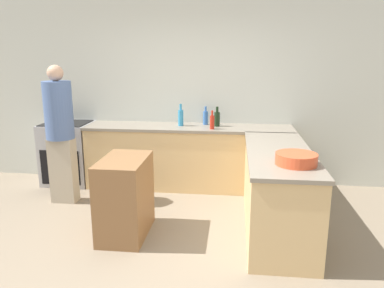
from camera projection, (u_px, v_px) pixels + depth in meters
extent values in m
plane|color=gray|center=(165.00, 254.00, 3.70)|extent=(14.00, 14.00, 0.00)
cube|color=silver|center=(191.00, 93.00, 5.57)|extent=(8.00, 0.06, 2.70)
cube|color=#D6B27A|center=(189.00, 158.00, 5.47)|extent=(2.94, 0.61, 0.87)
cube|color=gray|center=(189.00, 128.00, 5.36)|extent=(2.97, 0.64, 0.04)
cube|color=#D6B27A|center=(277.00, 192.00, 4.13)|extent=(0.66, 1.90, 0.87)
cube|color=gray|center=(279.00, 152.00, 4.03)|extent=(0.69, 1.93, 0.04)
cube|color=#ADADB2|center=(69.00, 153.00, 5.67)|extent=(0.70, 0.61, 0.91)
cube|color=black|center=(60.00, 168.00, 5.40)|extent=(0.59, 0.01, 0.51)
cube|color=black|center=(66.00, 123.00, 5.56)|extent=(0.64, 0.56, 0.01)
cube|color=brown|center=(125.00, 197.00, 4.02)|extent=(0.47, 0.77, 0.86)
cylinder|color=#DB512D|center=(296.00, 159.00, 3.51)|extent=(0.39, 0.39, 0.11)
cylinder|color=red|center=(212.00, 122.00, 5.13)|extent=(0.06, 0.06, 0.19)
cylinder|color=red|center=(212.00, 113.00, 5.10)|extent=(0.03, 0.03, 0.07)
cylinder|color=#338CBF|center=(181.00, 118.00, 5.36)|extent=(0.08, 0.08, 0.23)
cylinder|color=#338CBF|center=(181.00, 107.00, 5.33)|extent=(0.03, 0.03, 0.09)
cylinder|color=#386BB7|center=(206.00, 118.00, 5.46)|extent=(0.07, 0.07, 0.19)
cylinder|color=#386BB7|center=(206.00, 109.00, 5.43)|extent=(0.03, 0.03, 0.07)
cylinder|color=black|center=(217.00, 119.00, 5.33)|extent=(0.08, 0.08, 0.20)
cylinder|color=black|center=(217.00, 109.00, 5.30)|extent=(0.04, 0.04, 0.08)
cube|color=#ADA38E|center=(63.00, 170.00, 4.93)|extent=(0.32, 0.20, 0.86)
cylinder|color=#4C6699|center=(58.00, 110.00, 4.74)|extent=(0.36, 0.36, 0.73)
sphere|color=tan|center=(55.00, 73.00, 4.63)|extent=(0.20, 0.20, 0.20)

